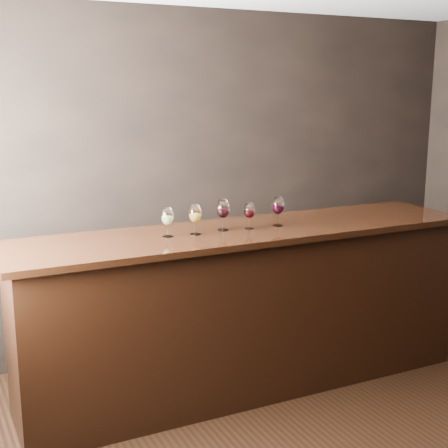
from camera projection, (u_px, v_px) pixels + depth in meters
name	position (u px, v px, depth m)	size (l,w,h in m)	color
room_shell	(341.00, 158.00, 3.24)	(5.02, 4.52, 2.81)	black
bar_counter	(247.00, 311.00, 4.54)	(3.29, 0.71, 1.15)	black
bar_top	(247.00, 231.00, 4.41)	(3.40, 0.79, 0.04)	black
back_bar_shelf	(292.00, 283.00, 5.64)	(2.43, 0.40, 0.87)	black
glass_white	(167.00, 217.00, 4.14)	(0.08, 0.08, 0.20)	white
glass_amber	(195.00, 215.00, 4.20)	(0.09, 0.09, 0.20)	white
glass_red_a	(223.00, 210.00, 4.33)	(0.09, 0.09, 0.21)	white
glass_red_b	(249.00, 211.00, 4.37)	(0.08, 0.08, 0.18)	white
glass_red_c	(278.00, 207.00, 4.46)	(0.09, 0.09, 0.21)	white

